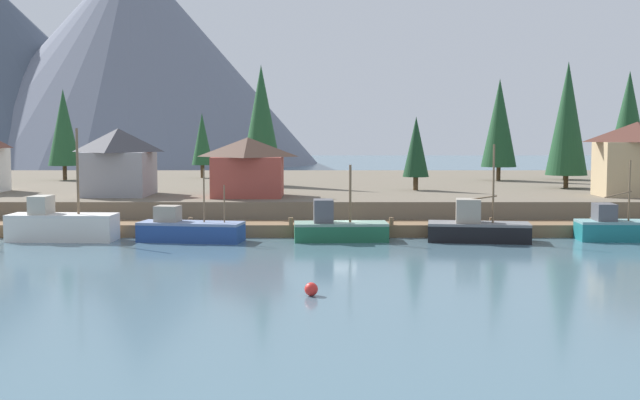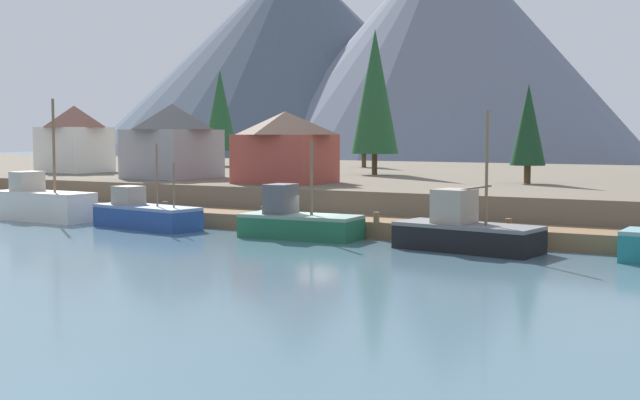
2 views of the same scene
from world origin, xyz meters
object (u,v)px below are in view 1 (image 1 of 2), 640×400
(fishing_boat_white, at_px, (64,225))
(conifer_centre, at_px, (264,117))
(conifer_near_left, at_px, (571,118))
(house_red, at_px, (251,166))
(conifer_back_left, at_px, (419,147))
(house_grey, at_px, (122,161))
(conifer_near_right, at_px, (632,120))
(conifer_mid_right, at_px, (569,128))
(conifer_far_left, at_px, (205,139))
(house_tan, at_px, (640,158))
(fishing_boat_blue, at_px, (192,230))
(conifer_back_right, at_px, (502,123))
(fishing_boat_green, at_px, (341,228))
(fishing_boat_black, at_px, (480,228))
(conifer_mid_left, at_px, (67,127))
(fishing_boat_teal, at_px, (621,228))
(channel_buoy, at_px, (314,289))

(fishing_boat_white, distance_m, conifer_centre, 31.15)
(conifer_centre, bearing_deg, conifer_near_left, -6.98)
(house_red, relative_size, conifer_back_left, 0.88)
(fishing_boat_white, relative_size, house_red, 1.33)
(house_grey, distance_m, conifer_near_right, 60.66)
(fishing_boat_white, distance_m, conifer_mid_right, 63.24)
(conifer_mid_right, relative_size, conifer_far_left, 1.35)
(house_red, height_order, conifer_mid_right, conifer_mid_right)
(house_tan, relative_size, conifer_back_left, 0.97)
(fishing_boat_blue, bearing_deg, conifer_mid_right, 53.22)
(house_grey, xyz_separation_m, conifer_near_right, (55.82, 23.38, 4.12))
(fishing_boat_blue, height_order, conifer_back_right, conifer_back_right)
(fishing_boat_green, bearing_deg, conifer_centre, 103.66)
(fishing_boat_green, distance_m, conifer_far_left, 45.21)
(fishing_boat_black, xyz_separation_m, conifer_near_left, (13.61, 23.08, 8.73))
(house_tan, height_order, conifer_near_right, conifer_near_right)
(conifer_mid_left, xyz_separation_m, conifer_mid_right, (61.08, 0.90, -0.12))
(fishing_boat_white, distance_m, conifer_far_left, 42.40)
(fishing_boat_teal, bearing_deg, fishing_boat_blue, -176.84)
(fishing_boat_green, height_order, conifer_back_right, conifer_back_right)
(conifer_back_right, bearing_deg, conifer_centre, -161.28)
(fishing_boat_black, relative_size, conifer_near_right, 0.61)
(fishing_boat_blue, xyz_separation_m, conifer_mid_left, (-20.92, 37.32, 7.99))
(conifer_near_right, distance_m, channel_buoy, 69.79)
(conifer_mid_left, height_order, conifer_back_left, conifer_mid_left)
(fishing_boat_black, bearing_deg, conifer_mid_right, 72.87)
(conifer_back_left, bearing_deg, house_tan, -20.94)
(fishing_boat_white, height_order, fishing_boat_black, fishing_boat_white)
(fishing_boat_green, height_order, fishing_boat_teal, fishing_boat_teal)
(house_red, bearing_deg, fishing_boat_blue, -106.68)
(conifer_centre, bearing_deg, conifer_back_left, -23.46)
(fishing_boat_black, bearing_deg, fishing_boat_blue, -172.06)
(conifer_near_right, distance_m, conifer_mid_right, 7.29)
(house_grey, relative_size, conifer_back_left, 0.98)
(house_tan, relative_size, channel_buoy, 10.27)
(house_grey, xyz_separation_m, channel_buoy, (18.21, -34.65, -5.32))
(fishing_boat_blue, bearing_deg, fishing_boat_white, -172.57)
(fishing_boat_green, xyz_separation_m, conifer_back_right, (20.08, 36.04, 8.45))
(conifer_back_left, bearing_deg, fishing_boat_black, -83.10)
(conifer_centre, xyz_separation_m, channel_buoy, (5.92, -48.13, -9.64))
(conifer_mid_left, xyz_separation_m, conifer_back_left, (40.65, -17.31, -2.02))
(house_grey, distance_m, conifer_centre, 18.75)
(conifer_near_left, distance_m, conifer_near_right, 17.97)
(conifer_centre, bearing_deg, conifer_back_right, 18.72)
(fishing_boat_black, distance_m, conifer_near_right, 45.48)
(fishing_boat_blue, xyz_separation_m, fishing_boat_green, (11.51, 0.36, 0.08))
(fishing_boat_blue, distance_m, fishing_boat_black, 22.16)
(house_tan, xyz_separation_m, conifer_far_left, (-43.93, 29.41, 1.45))
(conifer_mid_left, bearing_deg, conifer_back_left, -23.06)
(fishing_boat_blue, height_order, conifer_back_left, conifer_back_left)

